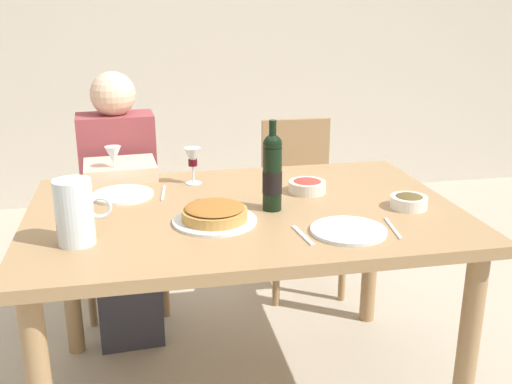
{
  "coord_description": "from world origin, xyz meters",
  "views": [
    {
      "loc": [
        -0.35,
        -1.94,
        1.46
      ],
      "look_at": [
        0.05,
        0.03,
        0.81
      ],
      "focal_mm": 41.62,
      "sensor_mm": 36.0,
      "label": 1
    }
  ],
  "objects_px": {
    "wine_glass_left_diner": "(113,157)",
    "diner_left": "(121,197)",
    "dining_table": "(244,232)",
    "dinner_plate_right_setting": "(349,231)",
    "wine_glass_right_diner": "(193,159)",
    "chair_left": "(121,205)",
    "salad_bowl": "(307,186)",
    "dinner_plate_left_setting": "(123,195)",
    "water_pitcher": "(75,216)",
    "baked_tart": "(215,214)",
    "olive_bowl": "(409,201)",
    "chair_right": "(299,194)",
    "wine_bottle": "(272,172)"
  },
  "relations": [
    {
      "from": "wine_glass_left_diner",
      "to": "diner_left",
      "type": "relative_size",
      "value": 0.13
    },
    {
      "from": "dining_table",
      "to": "dinner_plate_right_setting",
      "type": "height_order",
      "value": "dinner_plate_right_setting"
    },
    {
      "from": "wine_glass_right_diner",
      "to": "chair_left",
      "type": "distance_m",
      "value": 0.74
    },
    {
      "from": "salad_bowl",
      "to": "dinner_plate_left_setting",
      "type": "relative_size",
      "value": 0.63
    },
    {
      "from": "water_pitcher",
      "to": "diner_left",
      "type": "xyz_separation_m",
      "value": [
        0.11,
        0.86,
        -0.23
      ]
    },
    {
      "from": "dinner_plate_right_setting",
      "to": "diner_left",
      "type": "bearing_deg",
      "value": 127.63
    },
    {
      "from": "baked_tart",
      "to": "dinner_plate_right_setting",
      "type": "xyz_separation_m",
      "value": [
        0.4,
        -0.17,
        -0.02
      ]
    },
    {
      "from": "olive_bowl",
      "to": "wine_glass_right_diner",
      "type": "height_order",
      "value": "wine_glass_right_diner"
    },
    {
      "from": "salad_bowl",
      "to": "chair_right",
      "type": "bearing_deg",
      "value": 76.23
    },
    {
      "from": "olive_bowl",
      "to": "dinner_plate_left_setting",
      "type": "distance_m",
      "value": 1.04
    },
    {
      "from": "olive_bowl",
      "to": "diner_left",
      "type": "xyz_separation_m",
      "value": [
        -1.01,
        0.76,
        -0.17
      ]
    },
    {
      "from": "salad_bowl",
      "to": "dinner_plate_left_setting",
      "type": "height_order",
      "value": "salad_bowl"
    },
    {
      "from": "olive_bowl",
      "to": "dinner_plate_right_setting",
      "type": "relative_size",
      "value": 0.54
    },
    {
      "from": "olive_bowl",
      "to": "wine_glass_left_diner",
      "type": "height_order",
      "value": "wine_glass_left_diner"
    },
    {
      "from": "wine_bottle",
      "to": "salad_bowl",
      "type": "bearing_deg",
      "value": 42.92
    },
    {
      "from": "dinner_plate_left_setting",
      "to": "chair_left",
      "type": "xyz_separation_m",
      "value": [
        -0.03,
        0.67,
        -0.27
      ]
    },
    {
      "from": "wine_bottle",
      "to": "wine_glass_right_diner",
      "type": "relative_size",
      "value": 2.17
    },
    {
      "from": "salad_bowl",
      "to": "wine_glass_right_diner",
      "type": "bearing_deg",
      "value": 154.52
    },
    {
      "from": "olive_bowl",
      "to": "dinner_plate_right_setting",
      "type": "bearing_deg",
      "value": -148.36
    },
    {
      "from": "chair_right",
      "to": "chair_left",
      "type": "bearing_deg",
      "value": 1.92
    },
    {
      "from": "olive_bowl",
      "to": "chair_right",
      "type": "bearing_deg",
      "value": 96.61
    },
    {
      "from": "wine_bottle",
      "to": "salad_bowl",
      "type": "distance_m",
      "value": 0.26
    },
    {
      "from": "wine_glass_left_diner",
      "to": "salad_bowl",
      "type": "bearing_deg",
      "value": -21.65
    },
    {
      "from": "dining_table",
      "to": "dinner_plate_right_setting",
      "type": "relative_size",
      "value": 6.2
    },
    {
      "from": "dining_table",
      "to": "dinner_plate_left_setting",
      "type": "bearing_deg",
      "value": 152.76
    },
    {
      "from": "salad_bowl",
      "to": "olive_bowl",
      "type": "height_order",
      "value": "same"
    },
    {
      "from": "dining_table",
      "to": "wine_bottle",
      "type": "height_order",
      "value": "wine_bottle"
    },
    {
      "from": "wine_bottle",
      "to": "dinner_plate_right_setting",
      "type": "distance_m",
      "value": 0.34
    },
    {
      "from": "dinner_plate_right_setting",
      "to": "water_pitcher",
      "type": "bearing_deg",
      "value": 174.47
    },
    {
      "from": "wine_glass_left_diner",
      "to": "dinner_plate_right_setting",
      "type": "height_order",
      "value": "wine_glass_left_diner"
    },
    {
      "from": "dinner_plate_right_setting",
      "to": "chair_right",
      "type": "distance_m",
      "value": 1.22
    },
    {
      "from": "dining_table",
      "to": "dinner_plate_right_setting",
      "type": "xyz_separation_m",
      "value": [
        0.28,
        -0.29,
        0.1
      ]
    },
    {
      "from": "olive_bowl",
      "to": "wine_glass_left_diner",
      "type": "distance_m",
      "value": 1.15
    },
    {
      "from": "wine_glass_right_diner",
      "to": "chair_right",
      "type": "relative_size",
      "value": 0.17
    },
    {
      "from": "dining_table",
      "to": "diner_left",
      "type": "height_order",
      "value": "diner_left"
    },
    {
      "from": "chair_right",
      "to": "dinner_plate_right_setting",
      "type": "bearing_deg",
      "value": 83.67
    },
    {
      "from": "water_pitcher",
      "to": "baked_tart",
      "type": "bearing_deg",
      "value": 12.27
    },
    {
      "from": "wine_glass_right_diner",
      "to": "chair_left",
      "type": "xyz_separation_m",
      "value": [
        -0.31,
        0.56,
        -0.36
      ]
    },
    {
      "from": "wine_glass_left_diner",
      "to": "wine_glass_right_diner",
      "type": "height_order",
      "value": "same"
    },
    {
      "from": "baked_tart",
      "to": "chair_left",
      "type": "relative_size",
      "value": 0.32
    },
    {
      "from": "wine_bottle",
      "to": "baked_tart",
      "type": "height_order",
      "value": "wine_bottle"
    },
    {
      "from": "water_pitcher",
      "to": "dinner_plate_right_setting",
      "type": "height_order",
      "value": "water_pitcher"
    },
    {
      "from": "dinner_plate_left_setting",
      "to": "salad_bowl",
      "type": "bearing_deg",
      "value": -7.42
    },
    {
      "from": "salad_bowl",
      "to": "dinner_plate_right_setting",
      "type": "bearing_deg",
      "value": -88.08
    },
    {
      "from": "chair_left",
      "to": "dinner_plate_right_setting",
      "type": "bearing_deg",
      "value": 118.59
    },
    {
      "from": "dining_table",
      "to": "baked_tart",
      "type": "xyz_separation_m",
      "value": [
        -0.12,
        -0.12,
        0.12
      ]
    },
    {
      "from": "wine_glass_left_diner",
      "to": "wine_bottle",
      "type": "bearing_deg",
      "value": -39.41
    },
    {
      "from": "dining_table",
      "to": "chair_right",
      "type": "xyz_separation_m",
      "value": [
        0.45,
        0.88,
        -0.17
      ]
    },
    {
      "from": "dining_table",
      "to": "wine_glass_right_diner",
      "type": "xyz_separation_m",
      "value": [
        -0.15,
        0.32,
        0.19
      ]
    },
    {
      "from": "olive_bowl",
      "to": "wine_glass_right_diner",
      "type": "relative_size",
      "value": 0.89
    }
  ]
}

